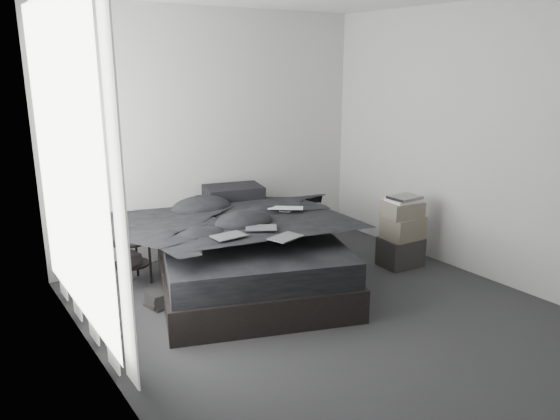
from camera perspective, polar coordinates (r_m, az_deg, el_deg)
floor at (r=4.63m, az=5.64°, el=-11.21°), size 3.60×4.20×0.01m
wall_back at (r=5.95m, az=-7.06°, el=7.88°), size 3.60×0.01×2.60m
wall_left at (r=3.37m, az=-18.13°, el=1.52°), size 0.01×4.20×2.60m
wall_right at (r=5.53m, az=20.69°, el=6.44°), size 0.01×4.20×2.60m
window_left at (r=4.22m, az=-21.36°, el=4.59°), size 0.02×2.00×2.30m
curtain_left at (r=4.25m, az=-20.61°, el=3.75°), size 0.06×2.12×2.48m
bed at (r=5.21m, az=-3.47°, el=-6.29°), size 2.19×2.51×0.29m
mattress at (r=5.12m, az=-3.51°, el=-3.64°), size 2.12×2.43×0.22m
duvet at (r=5.00m, az=-3.44°, el=-1.28°), size 2.05×2.21×0.24m
pillow_lower at (r=5.83m, az=-5.59°, el=0.56°), size 0.74×0.61×0.14m
pillow_upper at (r=5.79m, az=-4.90°, el=1.87°), size 0.67×0.53×0.13m
laptop at (r=5.15m, az=0.54°, el=0.79°), size 0.40×0.38×0.03m
comic_a at (r=4.44m, az=-5.40°, el=-1.78°), size 0.27×0.19×0.01m
comic_b at (r=4.64m, az=-1.99°, el=-0.89°), size 0.32×0.29×0.01m
comic_c at (r=4.39m, az=0.58°, el=-1.77°), size 0.30×0.24×0.01m
side_stand at (r=5.36m, az=-15.37°, el=-4.25°), size 0.39×0.39×0.63m
papers at (r=5.26m, az=-15.48°, el=-0.97°), size 0.29×0.25×0.01m
floor_books at (r=4.89m, az=-12.71°, el=-9.03°), size 0.17×0.23×0.15m
box_lower at (r=5.80m, az=12.47°, el=-4.27°), size 0.43×0.35×0.30m
box_mid at (r=5.72m, az=12.74°, el=-1.79°), size 0.39×0.31×0.23m
box_upper at (r=5.66m, az=12.66°, el=0.08°), size 0.40×0.34×0.16m
art_book_white at (r=5.65m, az=12.78°, el=1.02°), size 0.33×0.27×0.03m
art_book_snake at (r=5.64m, az=12.93°, el=1.30°), size 0.30×0.24×0.03m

